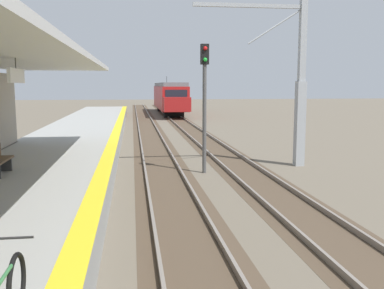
{
  "coord_description": "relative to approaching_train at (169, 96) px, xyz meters",
  "views": [
    {
      "loc": [
        0.7,
        0.27,
        3.59
      ],
      "look_at": [
        2.17,
        11.03,
        2.1
      ],
      "focal_mm": 40.72,
      "sensor_mm": 36.0,
      "label": 1
    }
  ],
  "objects": [
    {
      "name": "approaching_train",
      "position": [
        0.0,
        0.0,
        0.0
      ],
      "size": [
        2.93,
        19.6,
        4.76
      ],
      "color": "maroon",
      "rests_on": "ground"
    },
    {
      "name": "station_platform",
      "position": [
        -7.8,
        -38.72,
        -1.73
      ],
      "size": [
        5.0,
        80.0,
        0.91
      ],
      "color": "#999993",
      "rests_on": "ground"
    },
    {
      "name": "rail_signal_post",
      "position": [
        -1.72,
        -37.09,
        1.02
      ],
      "size": [
        0.32,
        0.34,
        5.2
      ],
      "color": "#4C4C4C",
      "rests_on": "ground"
    },
    {
      "name": "catenary_pylon_far_side",
      "position": [
        2.44,
        -36.05,
        1.43
      ],
      "size": [
        5.0,
        0.4,
        7.5
      ],
      "color": "#9EA3A8",
      "rests_on": "ground"
    },
    {
      "name": "track_pair_nearest_platform",
      "position": [
        -3.4,
        -34.72,
        -2.13
      ],
      "size": [
        2.34,
        120.0,
        0.16
      ],
      "color": "#4C3D2D",
      "rests_on": "ground"
    },
    {
      "name": "track_pair_middle",
      "position": [
        -0.0,
        -34.72,
        -2.13
      ],
      "size": [
        2.34,
        120.0,
        0.16
      ],
      "color": "#4C3D2D",
      "rests_on": "ground"
    }
  ]
}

